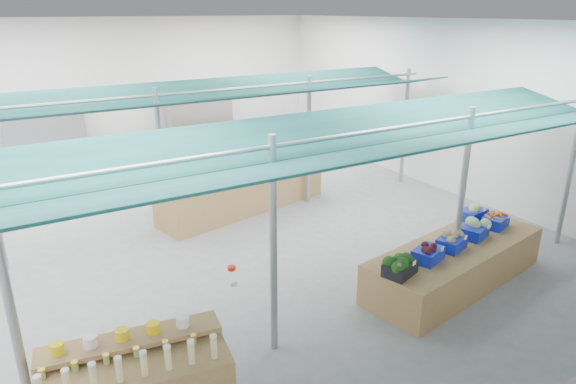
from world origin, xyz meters
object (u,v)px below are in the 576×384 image
fruit_counter (244,191)px  crate_stack (468,270)px  vendor_right (245,160)px  vendor_left (176,171)px  veg_counter (455,264)px

fruit_counter → crate_stack: bearing=-84.2°
fruit_counter → crate_stack: 5.33m
vendor_right → vendor_left: bearing=-12.0°
fruit_counter → vendor_left: vendor_left is taller
veg_counter → fruit_counter: bearing=98.3°
veg_counter → vendor_left: size_ratio=2.16×
fruit_counter → vendor_right: 1.31m
vendor_left → veg_counter: bearing=102.5°
veg_counter → vendor_right: 6.07m
veg_counter → vendor_left: 6.59m
crate_stack → fruit_counter: bearing=107.8°
vendor_left → fruit_counter: bearing=125.5°
fruit_counter → veg_counter: bearing=-84.6°
vendor_left → crate_stack: bearing=102.6°
fruit_counter → crate_stack: fruit_counter is taller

